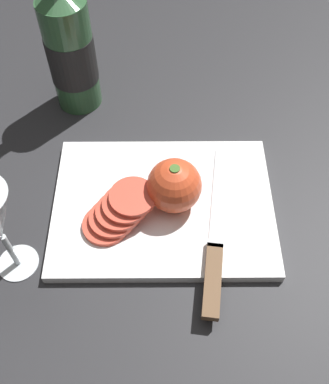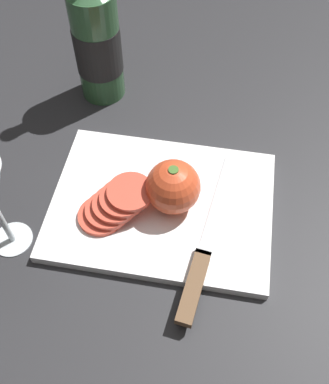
{
  "view_description": "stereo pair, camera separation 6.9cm",
  "coord_description": "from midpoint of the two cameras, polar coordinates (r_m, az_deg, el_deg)",
  "views": [
    {
      "loc": [
        -0.0,
        0.41,
        0.61
      ],
      "look_at": [
        -0.0,
        0.02,
        0.05
      ],
      "focal_mm": 42.0,
      "sensor_mm": 36.0,
      "label": 1
    },
    {
      "loc": [
        -0.07,
        0.41,
        0.61
      ],
      "look_at": [
        -0.0,
        0.02,
        0.05
      ],
      "focal_mm": 42.0,
      "sensor_mm": 36.0,
      "label": 2
    }
  ],
  "objects": [
    {
      "name": "knife",
      "position": [
        0.66,
        3.07,
        -9.19
      ],
      "size": [
        0.06,
        0.3,
        0.01
      ],
      "rotation": [
        0.0,
        0.0,
        4.58
      ],
      "color": "silver",
      "rests_on": "cutting_board"
    },
    {
      "name": "tomato_slice_stack_near",
      "position": [
        0.69,
        -8.85,
        -2.61
      ],
      "size": [
        0.11,
        0.1,
        0.04
      ],
      "color": "#DB4C38",
      "rests_on": "cutting_board"
    },
    {
      "name": "cutting_board",
      "position": [
        0.72,
        -2.73,
        -1.94
      ],
      "size": [
        0.35,
        0.26,
        0.02
      ],
      "color": "white",
      "rests_on": "ground_plane"
    },
    {
      "name": "whole_tomato",
      "position": [
        0.68,
        -1.83,
        0.62
      ],
      "size": [
        0.08,
        0.08,
        0.09
      ],
      "color": "#DB4C28",
      "rests_on": "cutting_board"
    },
    {
      "name": "ground_plane",
      "position": [
        0.74,
        -3.02,
        -1.11
      ],
      "size": [
        3.0,
        3.0,
        0.0
      ],
      "primitive_type": "plane",
      "color": "#28282B"
    },
    {
      "name": "wine_bottle",
      "position": [
        0.84,
        -14.46,
        16.88
      ],
      "size": [
        0.09,
        0.09,
        0.33
      ],
      "color": "#2D5633",
      "rests_on": "ground_plane"
    }
  ]
}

